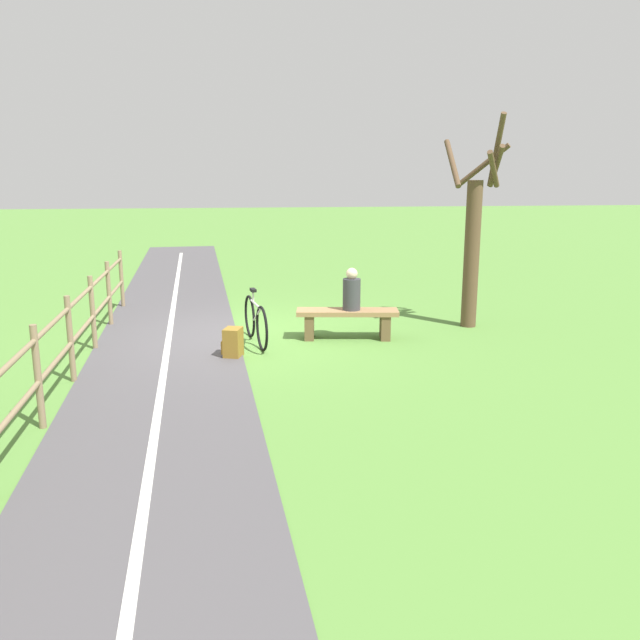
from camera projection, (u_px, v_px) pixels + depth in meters
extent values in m
plane|color=#548438|center=(248.00, 336.00, 11.51)|extent=(80.00, 80.00, 0.00)
cube|color=#4C494C|center=(156.00, 424.00, 7.52)|extent=(4.83, 36.08, 0.02)
cube|color=silver|center=(156.00, 423.00, 7.51)|extent=(2.28, 31.93, 0.00)
cube|color=#937047|center=(347.00, 312.00, 11.24)|extent=(1.80, 0.68, 0.08)
cube|color=brown|center=(385.00, 327.00, 11.30)|extent=(0.21, 0.43, 0.43)
cube|color=brown|center=(309.00, 326.00, 11.31)|extent=(0.21, 0.43, 0.43)
cylinder|color=#38383D|center=(352.00, 294.00, 11.17)|extent=(0.34, 0.34, 0.54)
sphere|color=beige|center=(352.00, 274.00, 11.09)|extent=(0.20, 0.20, 0.20)
torus|color=black|center=(262.00, 329.00, 10.50)|extent=(0.18, 0.74, 0.74)
torus|color=black|center=(250.00, 316.00, 11.39)|extent=(0.18, 0.74, 0.74)
cylinder|color=silver|center=(255.00, 304.00, 10.87)|extent=(0.19, 0.80, 0.04)
cylinder|color=silver|center=(257.00, 315.00, 10.77)|extent=(0.15, 0.59, 0.35)
cylinder|color=silver|center=(253.00, 296.00, 10.98)|extent=(0.03, 0.03, 0.20)
cube|color=black|center=(253.00, 290.00, 10.96)|extent=(0.12, 0.21, 0.05)
cube|color=olive|center=(233.00, 343.00, 10.18)|extent=(0.33, 0.38, 0.46)
cube|color=#A57A2A|center=(224.00, 346.00, 10.22)|extent=(0.10, 0.23, 0.21)
cylinder|color=#847051|center=(122.00, 279.00, 13.84)|extent=(0.08, 0.08, 1.21)
cylinder|color=#847051|center=(109.00, 294.00, 12.20)|extent=(0.08, 0.08, 1.21)
cylinder|color=#847051|center=(93.00, 313.00, 10.57)|extent=(0.08, 0.08, 1.21)
cylinder|color=#847051|center=(70.00, 339.00, 8.93)|extent=(0.08, 0.08, 1.21)
cylinder|color=#847051|center=(38.00, 377.00, 7.29)|extent=(0.08, 0.08, 1.21)
cylinder|color=#847051|center=(11.00, 363.00, 6.38)|extent=(0.64, 15.30, 0.06)
cylinder|color=#847051|center=(16.00, 409.00, 6.49)|extent=(0.64, 15.30, 0.06)
cylinder|color=brown|center=(472.00, 255.00, 11.95)|extent=(0.28, 0.28, 2.69)
cylinder|color=brown|center=(483.00, 165.00, 11.98)|extent=(0.84, 0.64, 0.79)
cylinder|color=brown|center=(497.00, 150.00, 11.53)|extent=(0.19, 0.78, 1.27)
cylinder|color=brown|center=(493.00, 169.00, 11.47)|extent=(0.48, 0.61, 0.65)
cylinder|color=brown|center=(452.00, 163.00, 11.55)|extent=(0.13, 0.94, 0.86)
cylinder|color=brown|center=(496.00, 166.00, 11.59)|extent=(0.20, 0.78, 0.75)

